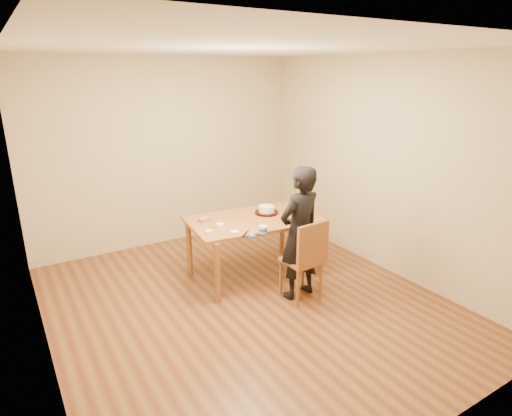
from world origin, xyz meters
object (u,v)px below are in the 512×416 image
cake (267,209)px  person (300,233)px  dining_table (254,220)px  dining_chair (301,261)px  cake_plate (267,212)px

cake → person: bearing=-96.6°
cake → dining_table: bearing=-160.4°
dining_chair → cake_plate: (0.09, 0.86, 0.31)m
cake_plate → cake: (0.00, 0.00, 0.04)m
cake → person: size_ratio=0.13×
dining_table → cake_plate: (0.24, 0.09, 0.03)m
cake_plate → cake: 0.04m
cake_plate → person: 0.82m
dining_chair → cake: cake is taller
person → cake: bearing=-104.2°
dining_chair → person: 0.32m
cake_plate → cake: bearing=0.0°
dining_chair → cake: 0.94m
cake_plate → person: size_ratio=0.20×
cake_plate → cake: cake is taller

